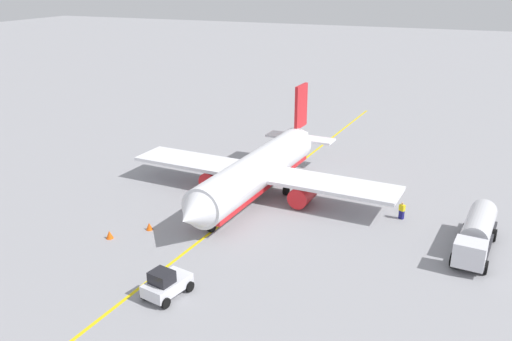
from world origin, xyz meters
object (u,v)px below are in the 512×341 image
refueling_worker (402,211)px  pushback_tug (166,284)px  safety_cone_wingtip (149,226)px  airplane (258,171)px  safety_cone_nose (110,235)px  fuel_tanker (477,233)px

refueling_worker → pushback_tug: bearing=-34.3°
pushback_tug → safety_cone_wingtip: 11.44m
airplane → refueling_worker: bearing=90.1°
safety_cone_nose → safety_cone_wingtip: 3.67m
safety_cone_nose → refueling_worker: bearing=121.4°
pushback_tug → safety_cone_nose: 11.29m
fuel_tanker → pushback_tug: fuel_tanker is taller
fuel_tanker → pushback_tug: 26.14m
fuel_tanker → refueling_worker: (-4.19, -6.76, -0.90)m
refueling_worker → safety_cone_nose: size_ratio=2.30×
pushback_tug → refueling_worker: bearing=145.7°
airplane → refueling_worker: (-0.02, 14.99, -1.93)m
fuel_tanker → airplane: bearing=-100.9°
safety_cone_nose → safety_cone_wingtip: bearing=141.0°
pushback_tug → safety_cone_wingtip: pushback_tug is taller
fuel_tanker → safety_cone_nose: 31.85m
fuel_tanker → safety_cone_wingtip: fuel_tanker is taller
airplane → fuel_tanker: airplane is taller
safety_cone_nose → safety_cone_wingtip: safety_cone_nose is taller
refueling_worker → safety_cone_wingtip: size_ratio=2.41×
fuel_tanker → pushback_tug: size_ratio=2.63×
safety_cone_nose → safety_cone_wingtip: size_ratio=1.05×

